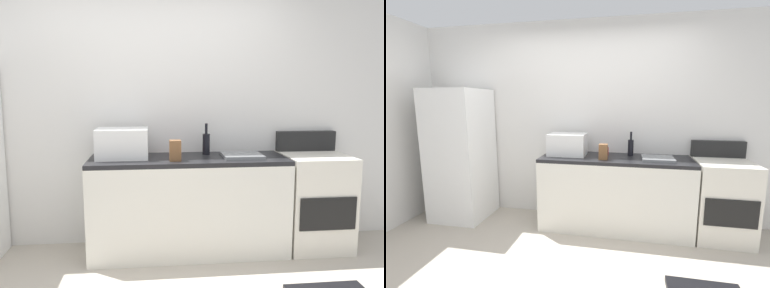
# 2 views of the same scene
# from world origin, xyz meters

# --- Properties ---
(wall_back) EXTENTS (5.00, 0.10, 2.60)m
(wall_back) POSITION_xyz_m (0.00, 1.55, 1.30)
(wall_back) COLOR silver
(wall_back) RESTS_ON ground_plane
(kitchen_counter) EXTENTS (1.80, 0.60, 0.90)m
(kitchen_counter) POSITION_xyz_m (0.30, 1.20, 0.45)
(kitchen_counter) COLOR silver
(kitchen_counter) RESTS_ON ground_plane
(refrigerator) EXTENTS (0.68, 0.66, 1.73)m
(refrigerator) POSITION_xyz_m (-1.75, 1.15, 0.86)
(refrigerator) COLOR white
(refrigerator) RESTS_ON ground_plane
(stove_oven) EXTENTS (0.60, 0.61, 1.10)m
(stove_oven) POSITION_xyz_m (1.52, 1.21, 0.47)
(stove_oven) COLOR silver
(stove_oven) RESTS_ON ground_plane
(microwave) EXTENTS (0.46, 0.34, 0.27)m
(microwave) POSITION_xyz_m (-0.30, 1.24, 1.04)
(microwave) COLOR white
(microwave) RESTS_ON kitchen_counter
(sink_basin) EXTENTS (0.36, 0.32, 0.03)m
(sink_basin) POSITION_xyz_m (0.79, 1.16, 0.92)
(sink_basin) COLOR slate
(sink_basin) RESTS_ON kitchen_counter
(wine_bottle) EXTENTS (0.07, 0.07, 0.30)m
(wine_bottle) POSITION_xyz_m (0.48, 1.34, 1.01)
(wine_bottle) COLOR black
(wine_bottle) RESTS_ON kitchen_counter
(coffee_mug) EXTENTS (0.08, 0.08, 0.10)m
(coffee_mug) POSITION_xyz_m (0.17, 1.31, 0.95)
(coffee_mug) COLOR red
(coffee_mug) RESTS_ON kitchen_counter
(knife_block) EXTENTS (0.10, 0.10, 0.18)m
(knife_block) POSITION_xyz_m (0.17, 1.06, 0.99)
(knife_block) COLOR brown
(knife_block) RESTS_ON kitchen_counter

